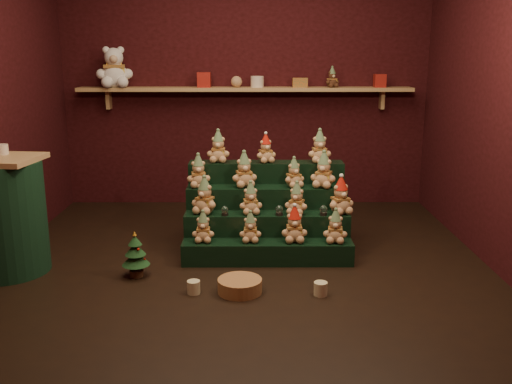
{
  "coord_description": "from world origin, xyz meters",
  "views": [
    {
      "loc": [
        0.1,
        -4.37,
        1.7
      ],
      "look_at": [
        0.11,
        0.25,
        0.55
      ],
      "focal_mm": 40.0,
      "sensor_mm": 36.0,
      "label": 1
    }
  ],
  "objects_px": {
    "snow_globe_b": "(279,210)",
    "wicker_basket": "(240,286)",
    "side_table": "(3,216)",
    "mini_christmas_tree": "(136,255)",
    "snow_globe_c": "(324,210)",
    "mug_right": "(321,289)",
    "mug_left": "(194,287)",
    "riser_tier_front": "(267,252)",
    "white_bear": "(114,62)",
    "brown_bear": "(332,77)",
    "snow_globe_a": "(225,211)"
  },
  "relations": [
    {
      "from": "wicker_basket",
      "to": "mini_christmas_tree",
      "type": "bearing_deg",
      "value": 159.43
    },
    {
      "from": "snow_globe_b",
      "to": "side_table",
      "type": "relative_size",
      "value": 0.09
    },
    {
      "from": "mug_right",
      "to": "white_bear",
      "type": "height_order",
      "value": "white_bear"
    },
    {
      "from": "side_table",
      "to": "wicker_basket",
      "type": "xyz_separation_m",
      "value": [
        1.85,
        -0.42,
        -0.41
      ]
    },
    {
      "from": "riser_tier_front",
      "to": "mug_left",
      "type": "relative_size",
      "value": 14.73
    },
    {
      "from": "mini_christmas_tree",
      "to": "wicker_basket",
      "type": "height_order",
      "value": "mini_christmas_tree"
    },
    {
      "from": "snow_globe_b",
      "to": "wicker_basket",
      "type": "distance_m",
      "value": 0.89
    },
    {
      "from": "riser_tier_front",
      "to": "mug_right",
      "type": "distance_m",
      "value": 0.74
    },
    {
      "from": "snow_globe_b",
      "to": "mug_left",
      "type": "bearing_deg",
      "value": -129.91
    },
    {
      "from": "snow_globe_a",
      "to": "mini_christmas_tree",
      "type": "relative_size",
      "value": 0.22
    },
    {
      "from": "mug_right",
      "to": "mug_left",
      "type": "bearing_deg",
      "value": 177.88
    },
    {
      "from": "side_table",
      "to": "snow_globe_a",
      "type": "bearing_deg",
      "value": 18.16
    },
    {
      "from": "riser_tier_front",
      "to": "white_bear",
      "type": "relative_size",
      "value": 2.61
    },
    {
      "from": "mini_christmas_tree",
      "to": "mug_right",
      "type": "xyz_separation_m",
      "value": [
        1.39,
        -0.36,
        -0.13
      ]
    },
    {
      "from": "snow_globe_b",
      "to": "side_table",
      "type": "height_order",
      "value": "side_table"
    },
    {
      "from": "side_table",
      "to": "brown_bear",
      "type": "bearing_deg",
      "value": 42.06
    },
    {
      "from": "mini_christmas_tree",
      "to": "mug_right",
      "type": "bearing_deg",
      "value": -14.38
    },
    {
      "from": "mug_left",
      "to": "mug_right",
      "type": "height_order",
      "value": "mug_right"
    },
    {
      "from": "mug_right",
      "to": "white_bear",
      "type": "bearing_deg",
      "value": 129.0
    },
    {
      "from": "riser_tier_front",
      "to": "wicker_basket",
      "type": "xyz_separation_m",
      "value": [
        -0.21,
        -0.59,
        -0.04
      ]
    },
    {
      "from": "snow_globe_a",
      "to": "snow_globe_b",
      "type": "xyz_separation_m",
      "value": [
        0.46,
        0.0,
        0.0
      ]
    },
    {
      "from": "mug_left",
      "to": "wicker_basket",
      "type": "distance_m",
      "value": 0.33
    },
    {
      "from": "snow_globe_c",
      "to": "mini_christmas_tree",
      "type": "bearing_deg",
      "value": -163.21
    },
    {
      "from": "riser_tier_front",
      "to": "wicker_basket",
      "type": "height_order",
      "value": "riser_tier_front"
    },
    {
      "from": "mug_left",
      "to": "riser_tier_front",
      "type": "bearing_deg",
      "value": 48.32
    },
    {
      "from": "white_bear",
      "to": "snow_globe_b",
      "type": "bearing_deg",
      "value": -55.35
    },
    {
      "from": "side_table",
      "to": "mug_left",
      "type": "height_order",
      "value": "side_table"
    },
    {
      "from": "brown_bear",
      "to": "mug_right",
      "type": "bearing_deg",
      "value": -119.83
    },
    {
      "from": "riser_tier_front",
      "to": "mug_left",
      "type": "distance_m",
      "value": 0.82
    },
    {
      "from": "mini_christmas_tree",
      "to": "brown_bear",
      "type": "height_order",
      "value": "brown_bear"
    },
    {
      "from": "riser_tier_front",
      "to": "snow_globe_b",
      "type": "xyz_separation_m",
      "value": [
        0.1,
        0.16,
        0.31
      ]
    },
    {
      "from": "brown_bear",
      "to": "white_bear",
      "type": "bearing_deg",
      "value": 158.62
    },
    {
      "from": "snow_globe_c",
      "to": "side_table",
      "type": "relative_size",
      "value": 0.09
    },
    {
      "from": "snow_globe_b",
      "to": "brown_bear",
      "type": "height_order",
      "value": "brown_bear"
    },
    {
      "from": "riser_tier_front",
      "to": "snow_globe_b",
      "type": "height_order",
      "value": "snow_globe_b"
    },
    {
      "from": "snow_globe_a",
      "to": "brown_bear",
      "type": "xyz_separation_m",
      "value": [
        1.08,
        1.62,
        1.03
      ]
    },
    {
      "from": "mug_right",
      "to": "wicker_basket",
      "type": "bearing_deg",
      "value": 174.84
    },
    {
      "from": "snow_globe_c",
      "to": "mug_right",
      "type": "relative_size",
      "value": 0.89
    },
    {
      "from": "snow_globe_b",
      "to": "mug_left",
      "type": "relative_size",
      "value": 0.91
    },
    {
      "from": "side_table",
      "to": "mini_christmas_tree",
      "type": "relative_size",
      "value": 2.52
    },
    {
      "from": "snow_globe_a",
      "to": "mug_left",
      "type": "bearing_deg",
      "value": -103.8
    },
    {
      "from": "snow_globe_c",
      "to": "brown_bear",
      "type": "height_order",
      "value": "brown_bear"
    },
    {
      "from": "riser_tier_front",
      "to": "side_table",
      "type": "distance_m",
      "value": 2.1
    },
    {
      "from": "snow_globe_c",
      "to": "mug_right",
      "type": "bearing_deg",
      "value": -97.49
    },
    {
      "from": "snow_globe_b",
      "to": "side_table",
      "type": "bearing_deg",
      "value": -171.11
    },
    {
      "from": "riser_tier_front",
      "to": "snow_globe_a",
      "type": "xyz_separation_m",
      "value": [
        -0.36,
        0.16,
        0.31
      ]
    },
    {
      "from": "white_bear",
      "to": "brown_bear",
      "type": "relative_size",
      "value": 2.52
    },
    {
      "from": "brown_bear",
      "to": "side_table",
      "type": "bearing_deg",
      "value": -166.25
    },
    {
      "from": "riser_tier_front",
      "to": "side_table",
      "type": "relative_size",
      "value": 1.52
    },
    {
      "from": "mug_right",
      "to": "mini_christmas_tree",
      "type": "bearing_deg",
      "value": 165.62
    }
  ]
}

